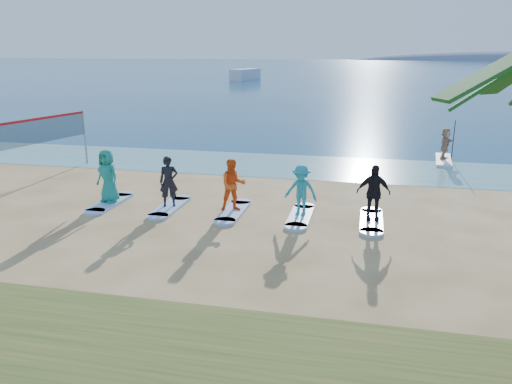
% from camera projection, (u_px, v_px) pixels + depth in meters
% --- Properties ---
extents(ground, '(600.00, 600.00, 0.00)m').
position_uv_depth(ground, '(195.00, 247.00, 13.61)').
color(ground, tan).
rests_on(ground, ground).
extents(shallow_water, '(600.00, 600.00, 0.00)m').
position_uv_depth(shallow_water, '(269.00, 165.00, 23.46)').
color(shallow_water, teal).
rests_on(shallow_water, ground).
extents(ocean, '(600.00, 600.00, 0.00)m').
position_uv_depth(ocean, '(357.00, 67.00, 163.84)').
color(ocean, navy).
rests_on(ocean, ground).
extents(volleyball_net, '(1.92, 8.90, 2.50)m').
position_uv_depth(volleyball_net, '(1.00, 138.00, 19.41)').
color(volleyball_net, gray).
rests_on(volleyball_net, ground).
extents(paddleboard, '(1.01, 3.06, 0.12)m').
position_uv_depth(paddleboard, '(444.00, 160.00, 24.23)').
color(paddleboard, silver).
rests_on(paddleboard, ground).
extents(paddleboarder, '(0.88, 1.45, 1.49)m').
position_uv_depth(paddleboarder, '(445.00, 144.00, 24.01)').
color(paddleboarder, tan).
rests_on(paddleboarder, paddleboard).
extents(boat_offshore_a, '(4.32, 7.93, 1.98)m').
position_uv_depth(boat_offshore_a, '(245.00, 80.00, 91.52)').
color(boat_offshore_a, silver).
rests_on(boat_offshore_a, ground).
extents(boat_offshore_b, '(3.29, 5.48, 1.42)m').
position_uv_depth(boat_offshore_b, '(502.00, 74.00, 115.89)').
color(boat_offshore_b, silver).
rests_on(boat_offshore_b, ground).
extents(surfboard_0, '(0.70, 2.20, 0.09)m').
position_uv_depth(surfboard_0, '(110.00, 203.00, 17.45)').
color(surfboard_0, '#96BEE8').
rests_on(surfboard_0, ground).
extents(student_0, '(1.05, 0.86, 1.85)m').
position_uv_depth(student_0, '(108.00, 176.00, 17.19)').
color(student_0, '#1B8677').
rests_on(student_0, surfboard_0).
extents(surfboard_1, '(0.70, 2.20, 0.09)m').
position_uv_depth(surfboard_1, '(170.00, 207.00, 16.99)').
color(surfboard_1, '#96BEE8').
rests_on(surfboard_1, ground).
extents(student_1, '(0.73, 0.62, 1.71)m').
position_uv_depth(student_1, '(169.00, 181.00, 16.74)').
color(student_1, black).
rests_on(student_1, surfboard_1).
extents(surfboard_2, '(0.70, 2.20, 0.09)m').
position_uv_depth(surfboard_2, '(233.00, 211.00, 16.52)').
color(surfboard_2, '#96BEE8').
rests_on(surfboard_2, ground).
extents(student_2, '(1.04, 0.94, 1.73)m').
position_uv_depth(student_2, '(233.00, 185.00, 16.27)').
color(student_2, '#EB5518').
rests_on(student_2, surfboard_2).
extents(surfboard_3, '(0.70, 2.20, 0.09)m').
position_uv_depth(surfboard_3, '(300.00, 216.00, 16.05)').
color(surfboard_3, '#96BEE8').
rests_on(surfboard_3, ground).
extents(student_3, '(1.15, 0.79, 1.64)m').
position_uv_depth(student_3, '(301.00, 190.00, 15.81)').
color(student_3, teal).
rests_on(student_3, surfboard_3).
extents(surfboard_4, '(0.70, 2.20, 0.09)m').
position_uv_depth(surfboard_4, '(371.00, 221.00, 15.58)').
color(surfboard_4, '#96BEE8').
rests_on(surfboard_4, ground).
extents(student_4, '(1.07, 0.54, 1.76)m').
position_uv_depth(student_4, '(373.00, 193.00, 15.33)').
color(student_4, black).
rests_on(student_4, surfboard_4).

